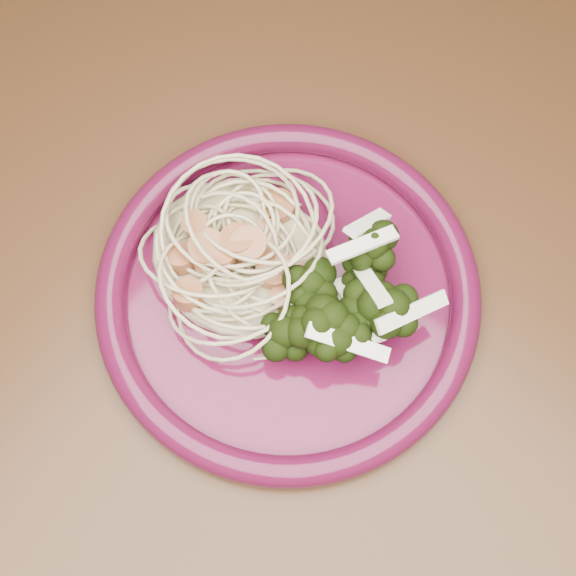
% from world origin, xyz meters
% --- Properties ---
extents(dining_table, '(1.20, 0.80, 0.75)m').
position_xyz_m(dining_table, '(0.00, 0.00, 0.65)').
color(dining_table, '#472814').
rests_on(dining_table, ground).
extents(dinner_plate, '(0.29, 0.29, 0.02)m').
position_xyz_m(dinner_plate, '(0.08, -0.07, 0.76)').
color(dinner_plate, '#530D2B').
rests_on(dinner_plate, dining_table).
extents(spaghetti_pile, '(0.14, 0.12, 0.03)m').
position_xyz_m(spaghetti_pile, '(0.03, -0.07, 0.77)').
color(spaghetti_pile, '#C6BA89').
rests_on(spaghetti_pile, dinner_plate).
extents(scallop_cluster, '(0.13, 0.13, 0.04)m').
position_xyz_m(scallop_cluster, '(0.03, -0.07, 0.81)').
color(scallop_cluster, '#B16C3F').
rests_on(scallop_cluster, spaghetti_pile).
extents(broccoli_pile, '(0.09, 0.15, 0.05)m').
position_xyz_m(broccoli_pile, '(0.13, -0.07, 0.78)').
color(broccoli_pile, black).
rests_on(broccoli_pile, dinner_plate).
extents(onion_garnish, '(0.06, 0.09, 0.06)m').
position_xyz_m(onion_garnish, '(0.13, -0.07, 0.81)').
color(onion_garnish, '#EFEFCB').
rests_on(onion_garnish, broccoli_pile).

